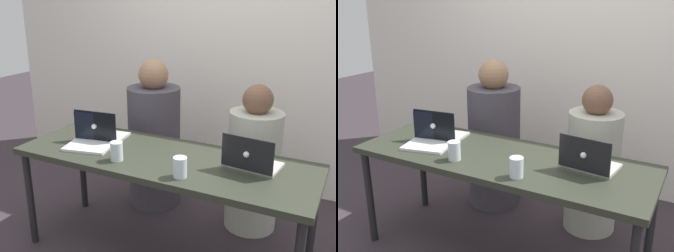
{
  "view_description": "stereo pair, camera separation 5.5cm",
  "coord_description": "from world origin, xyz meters",
  "views": [
    {
      "loc": [
        1.06,
        -2.01,
        1.68
      ],
      "look_at": [
        0.0,
        0.07,
        0.91
      ],
      "focal_mm": 42.0,
      "sensor_mm": 36.0,
      "label": 1
    },
    {
      "loc": [
        1.11,
        -1.99,
        1.68
      ],
      "look_at": [
        0.0,
        0.07,
        0.91
      ],
      "focal_mm": 42.0,
      "sensor_mm": 36.0,
      "label": 2
    }
  ],
  "objects": [
    {
      "name": "back_wall",
      "position": [
        0.0,
        1.37,
        1.33
      ],
      "size": [
        4.92,
        0.1,
        2.66
      ],
      "primitive_type": "cube",
      "color": "white",
      "rests_on": "ground"
    },
    {
      "name": "person_on_left",
      "position": [
        -0.42,
        0.63,
        0.54
      ],
      "size": [
        0.51,
        0.51,
        1.22
      ],
      "rotation": [
        0.0,
        0.0,
        3.37
      ],
      "color": "#453F49",
      "rests_on": "ground"
    },
    {
      "name": "laptop_front_left",
      "position": [
        -0.52,
        -0.06,
        0.77
      ],
      "size": [
        0.33,
        0.27,
        0.21
      ],
      "rotation": [
        0.0,
        0.0,
        0.21
      ],
      "color": "silver",
      "rests_on": "desk"
    },
    {
      "name": "water_glass_right",
      "position": [
        0.22,
        -0.22,
        0.78
      ],
      "size": [
        0.08,
        0.08,
        0.12
      ],
      "color": "silver",
      "rests_on": "desk"
    },
    {
      "name": "laptop_back_right",
      "position": [
        0.54,
        0.07,
        0.77
      ],
      "size": [
        0.33,
        0.26,
        0.21
      ],
      "rotation": [
        0.0,
        0.0,
        3.03
      ],
      "color": "#B7B3B2",
      "rests_on": "desk"
    },
    {
      "name": "laptop_back_left",
      "position": [
        -0.53,
        0.08,
        0.78
      ],
      "size": [
        0.34,
        0.27,
        0.22
      ],
      "rotation": [
        0.0,
        0.0,
        3.26
      ],
      "color": "#B5B7B2",
      "rests_on": "desk"
    },
    {
      "name": "water_glass_left",
      "position": [
        -0.22,
        -0.18,
        0.78
      ],
      "size": [
        0.08,
        0.08,
        0.12
      ],
      "color": "silver",
      "rests_on": "desk"
    },
    {
      "name": "person_on_right",
      "position": [
        0.42,
        0.63,
        0.49
      ],
      "size": [
        0.44,
        0.44,
        1.1
      ],
      "rotation": [
        0.0,
        0.0,
        2.99
      ],
      "color": "#B4B6A5",
      "rests_on": "ground"
    },
    {
      "name": "desk",
      "position": [
        0.0,
        0.0,
        0.66
      ],
      "size": [
        1.89,
        0.67,
        0.73
      ],
      "color": "#2A2E23",
      "rests_on": "ground"
    }
  ]
}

